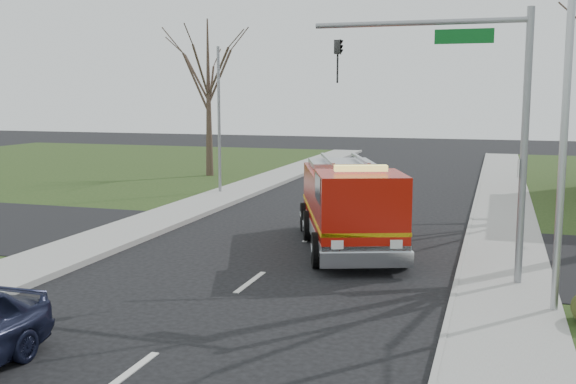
% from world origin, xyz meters
% --- Properties ---
extents(ground, '(120.00, 120.00, 0.00)m').
position_xyz_m(ground, '(0.00, 0.00, 0.00)').
color(ground, black).
rests_on(ground, ground).
extents(sidewalk_right, '(2.40, 80.00, 0.15)m').
position_xyz_m(sidewalk_right, '(6.20, 0.00, 0.07)').
color(sidewalk_right, gray).
rests_on(sidewalk_right, ground).
extents(sidewalk_left, '(2.40, 80.00, 0.15)m').
position_xyz_m(sidewalk_left, '(-6.20, 0.00, 0.07)').
color(sidewalk_left, gray).
rests_on(sidewalk_left, ground).
extents(bare_tree_left, '(4.50, 4.50, 9.00)m').
position_xyz_m(bare_tree_left, '(-10.00, 20.00, 5.56)').
color(bare_tree_left, '#3C2B23').
rests_on(bare_tree_left, ground).
extents(traffic_signal_mast, '(5.29, 0.18, 6.80)m').
position_xyz_m(traffic_signal_mast, '(5.21, 1.50, 4.71)').
color(traffic_signal_mast, gray).
rests_on(traffic_signal_mast, ground).
extents(streetlight_pole, '(1.48, 0.16, 8.40)m').
position_xyz_m(streetlight_pole, '(7.14, -0.50, 4.55)').
color(streetlight_pole, '#B7BABF').
rests_on(streetlight_pole, ground).
extents(utility_pole_far, '(0.14, 0.14, 7.00)m').
position_xyz_m(utility_pole_far, '(-6.80, 14.00, 3.50)').
color(utility_pole_far, gray).
rests_on(utility_pole_far, ground).
extents(fire_engine, '(4.66, 7.45, 2.84)m').
position_xyz_m(fire_engine, '(1.59, 4.52, 1.29)').
color(fire_engine, '#A21107').
rests_on(fire_engine, ground).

